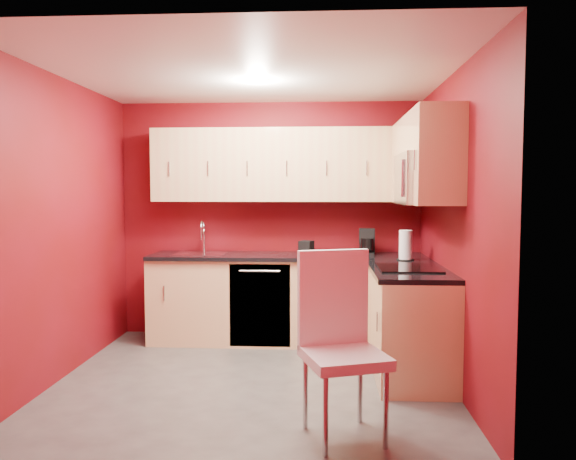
# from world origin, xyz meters

# --- Properties ---
(floor) EXTENTS (3.20, 3.20, 0.00)m
(floor) POSITION_xyz_m (0.00, 0.00, 0.00)
(floor) COLOR #54524E
(floor) RESTS_ON ground
(ceiling) EXTENTS (3.20, 3.20, 0.00)m
(ceiling) POSITION_xyz_m (0.00, 0.00, 2.50)
(ceiling) COLOR white
(ceiling) RESTS_ON wall_back
(wall_back) EXTENTS (3.20, 0.00, 3.20)m
(wall_back) POSITION_xyz_m (0.00, 1.50, 1.25)
(wall_back) COLOR maroon
(wall_back) RESTS_ON floor
(wall_front) EXTENTS (3.20, 0.00, 3.20)m
(wall_front) POSITION_xyz_m (0.00, -1.50, 1.25)
(wall_front) COLOR maroon
(wall_front) RESTS_ON floor
(wall_left) EXTENTS (0.00, 3.00, 3.00)m
(wall_left) POSITION_xyz_m (-1.60, 0.00, 1.25)
(wall_left) COLOR maroon
(wall_left) RESTS_ON floor
(wall_right) EXTENTS (0.00, 3.00, 3.00)m
(wall_right) POSITION_xyz_m (1.60, 0.00, 1.25)
(wall_right) COLOR maroon
(wall_right) RESTS_ON floor
(base_cabinets_back) EXTENTS (2.80, 0.60, 0.87)m
(base_cabinets_back) POSITION_xyz_m (0.20, 1.20, 0.43)
(base_cabinets_back) COLOR #E6BC83
(base_cabinets_back) RESTS_ON floor
(base_cabinets_right) EXTENTS (0.60, 1.30, 0.87)m
(base_cabinets_right) POSITION_xyz_m (1.30, 0.25, 0.43)
(base_cabinets_right) COLOR #E6BC83
(base_cabinets_right) RESTS_ON floor
(countertop_back) EXTENTS (2.80, 0.63, 0.04)m
(countertop_back) POSITION_xyz_m (0.20, 1.19, 0.89)
(countertop_back) COLOR black
(countertop_back) RESTS_ON base_cabinets_back
(countertop_right) EXTENTS (0.63, 1.27, 0.04)m
(countertop_right) POSITION_xyz_m (1.29, 0.23, 0.89)
(countertop_right) COLOR black
(countertop_right) RESTS_ON base_cabinets_right
(upper_cabinets_back) EXTENTS (2.80, 0.35, 0.75)m
(upper_cabinets_back) POSITION_xyz_m (0.20, 1.32, 1.83)
(upper_cabinets_back) COLOR tan
(upper_cabinets_back) RESTS_ON wall_back
(upper_cabinets_right) EXTENTS (0.35, 1.55, 0.75)m
(upper_cabinets_right) POSITION_xyz_m (1.42, 0.44, 1.89)
(upper_cabinets_right) COLOR tan
(upper_cabinets_right) RESTS_ON wall_right
(microwave) EXTENTS (0.42, 0.76, 0.42)m
(microwave) POSITION_xyz_m (1.39, 0.20, 1.66)
(microwave) COLOR silver
(microwave) RESTS_ON upper_cabinets_right
(cooktop) EXTENTS (0.50, 0.55, 0.01)m
(cooktop) POSITION_xyz_m (1.28, 0.20, 0.92)
(cooktop) COLOR black
(cooktop) RESTS_ON countertop_right
(sink) EXTENTS (0.52, 0.42, 0.35)m
(sink) POSITION_xyz_m (-0.70, 1.20, 0.94)
(sink) COLOR silver
(sink) RESTS_ON countertop_back
(dishwasher_front) EXTENTS (0.60, 0.02, 0.82)m
(dishwasher_front) POSITION_xyz_m (-0.05, 0.91, 0.43)
(dishwasher_front) COLOR black
(dishwasher_front) RESTS_ON base_cabinets_back
(downlight) EXTENTS (0.20, 0.20, 0.01)m
(downlight) POSITION_xyz_m (0.00, 0.30, 2.48)
(downlight) COLOR white
(downlight) RESTS_ON ceiling
(coffee_maker) EXTENTS (0.18, 0.23, 0.27)m
(coffee_maker) POSITION_xyz_m (1.01, 1.22, 1.04)
(coffee_maker) COLOR black
(coffee_maker) RESTS_ON countertop_back
(napkin_holder) EXTENTS (0.17, 0.17, 0.14)m
(napkin_holder) POSITION_xyz_m (0.40, 1.22, 0.98)
(napkin_holder) COLOR black
(napkin_holder) RESTS_ON countertop_back
(paper_towel) EXTENTS (0.17, 0.17, 0.28)m
(paper_towel) POSITION_xyz_m (1.34, 0.78, 1.05)
(paper_towel) COLOR white
(paper_towel) RESTS_ON countertop_right
(dining_chair) EXTENTS (0.61, 0.62, 1.18)m
(dining_chair) POSITION_xyz_m (0.70, -1.05, 0.59)
(dining_chair) COLOR white
(dining_chair) RESTS_ON floor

